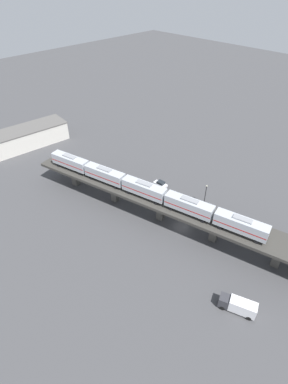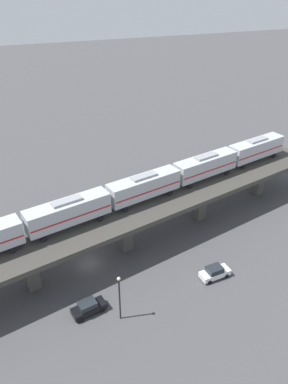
% 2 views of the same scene
% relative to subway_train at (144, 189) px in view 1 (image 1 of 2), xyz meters
% --- Properties ---
extents(ground_plane, '(400.00, 400.00, 0.00)m').
position_rel_subway_train_xyz_m(ground_plane, '(3.87, -10.24, -9.18)').
color(ground_plane, '#424244').
extents(elevated_viaduct, '(29.43, 91.45, 6.64)m').
position_rel_subway_train_xyz_m(elevated_viaduct, '(3.91, -10.40, -3.45)').
color(elevated_viaduct, '#393733').
rests_on(elevated_viaduct, ground).
extents(subway_train, '(17.14, 61.36, 4.45)m').
position_rel_subway_train_xyz_m(subway_train, '(0.00, 0.00, 0.00)').
color(subway_train, '#ADB2BA').
rests_on(subway_train, elevated_viaduct).
extents(street_car_white, '(2.23, 4.53, 1.89)m').
position_rel_subway_train_xyz_m(street_car_white, '(13.03, 5.81, -8.24)').
color(street_car_white, silver).
rests_on(street_car_white, ground).
extents(street_car_black, '(2.65, 4.67, 1.89)m').
position_rel_subway_train_xyz_m(street_car_black, '(13.00, -12.45, -8.24)').
color(street_car_black, black).
rests_on(street_car_black, ground).
extents(delivery_truck, '(4.62, 7.53, 3.20)m').
position_rel_subway_train_xyz_m(delivery_truck, '(-6.89, -33.02, -7.41)').
color(delivery_truck, '#333338').
rests_on(delivery_truck, ground).
extents(street_lamp, '(0.44, 0.44, 6.94)m').
position_rel_subway_train_xyz_m(street_lamp, '(15.30, -8.93, -5.07)').
color(street_lamp, black).
rests_on(street_lamp, ground).
extents(warehouse_building, '(29.41, 12.89, 6.80)m').
position_rel_subway_train_xyz_m(warehouse_building, '(-2.25, 58.87, -5.77)').
color(warehouse_building, beige).
rests_on(warehouse_building, ground).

